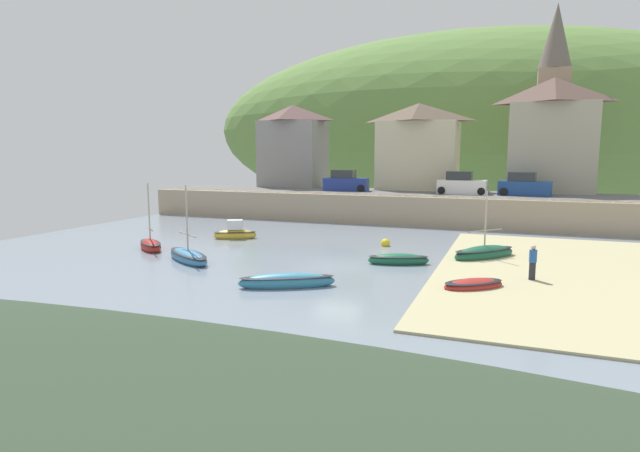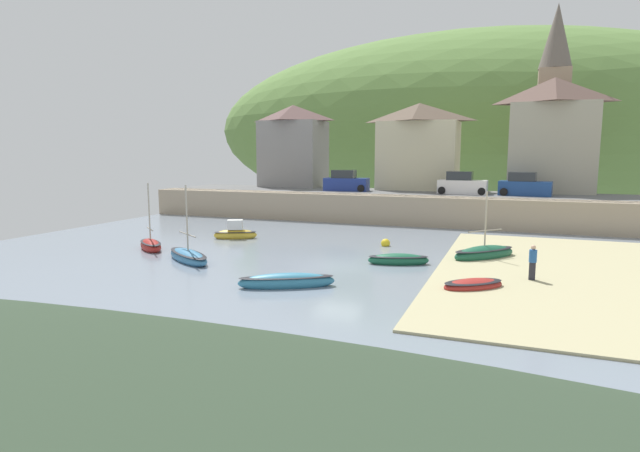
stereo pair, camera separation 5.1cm
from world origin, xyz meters
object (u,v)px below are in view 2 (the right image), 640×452
(waterfront_building_centre, at_px, (419,146))
(dinghy_open_wooden, at_px, (484,254))
(church_with_spire, at_px, (553,95))
(motorboat_with_cabin, at_px, (235,233))
(sailboat_blue_trim, at_px, (398,260))
(sailboat_white_hull, at_px, (287,281))
(rowboat_small_beached, at_px, (188,256))
(person_near_water, at_px, (533,261))
(parked_car_by_wall, at_px, (462,185))
(mooring_buoy, at_px, (386,243))
(fishing_boat_green, at_px, (151,245))
(waterfront_building_right, at_px, (552,135))
(parked_car_near_slipway, at_px, (346,182))
(parked_car_end_of_row, at_px, (525,186))
(sailboat_tall_mast, at_px, (473,285))
(waterfront_building_left, at_px, (293,145))

(waterfront_building_centre, height_order, dinghy_open_wooden, waterfront_building_centre)
(church_with_spire, relative_size, motorboat_with_cabin, 5.54)
(church_with_spire, xyz_separation_m, motorboat_with_cabin, (-21.00, -23.49, -10.97))
(sailboat_blue_trim, bearing_deg, sailboat_white_hull, -137.99)
(waterfront_building_centre, distance_m, motorboat_with_cabin, 22.41)
(dinghy_open_wooden, bearing_deg, rowboat_small_beached, 154.46)
(church_with_spire, relative_size, rowboat_small_beached, 3.97)
(waterfront_building_centre, relative_size, person_near_water, 5.11)
(motorboat_with_cabin, bearing_deg, parked_car_by_wall, 21.68)
(sailboat_blue_trim, height_order, person_near_water, person_near_water)
(dinghy_open_wooden, relative_size, motorboat_with_cabin, 1.28)
(rowboat_small_beached, relative_size, mooring_buoy, 7.51)
(dinghy_open_wooden, bearing_deg, church_with_spire, 31.63)
(waterfront_building_centre, height_order, fishing_boat_green, waterfront_building_centre)
(church_with_spire, bearing_deg, sailboat_blue_trim, -107.23)
(waterfront_building_right, height_order, sailboat_blue_trim, waterfront_building_right)
(waterfront_building_right, bearing_deg, waterfront_building_centre, 180.00)
(dinghy_open_wooden, bearing_deg, fishing_boat_green, 144.41)
(parked_car_near_slipway, height_order, person_near_water, parked_car_near_slipway)
(parked_car_end_of_row, xyz_separation_m, mooring_buoy, (-8.29, -14.15, -3.03))
(dinghy_open_wooden, relative_size, sailboat_white_hull, 0.95)
(sailboat_tall_mast, height_order, fishing_boat_green, fishing_boat_green)
(waterfront_building_right, relative_size, sailboat_tall_mast, 3.40)
(waterfront_building_left, height_order, parked_car_end_of_row, waterfront_building_left)
(rowboat_small_beached, bearing_deg, dinghy_open_wooden, 56.75)
(parked_car_end_of_row, bearing_deg, sailboat_blue_trim, -102.07)
(parked_car_near_slipway, bearing_deg, mooring_buoy, -65.85)
(waterfront_building_left, height_order, person_near_water, waterfront_building_left)
(sailboat_tall_mast, distance_m, person_near_water, 3.47)
(sailboat_tall_mast, bearing_deg, sailboat_white_hull, 158.98)
(parked_car_by_wall, height_order, parked_car_end_of_row, same)
(waterfront_building_right, distance_m, parked_car_end_of_row, 6.58)
(parked_car_by_wall, distance_m, mooring_buoy, 14.83)
(parked_car_near_slipway, bearing_deg, fishing_boat_green, -109.25)
(church_with_spire, distance_m, sailboat_tall_mast, 33.81)
(fishing_boat_green, bearing_deg, waterfront_building_left, 132.98)
(waterfront_building_right, relative_size, parked_car_by_wall, 2.43)
(sailboat_blue_trim, bearing_deg, church_with_spire, 53.80)
(waterfront_building_centre, bearing_deg, fishing_boat_green, -115.32)
(waterfront_building_left, bearing_deg, parked_car_end_of_row, -11.08)
(mooring_buoy, bearing_deg, motorboat_with_cabin, -175.39)
(waterfront_building_left, xyz_separation_m, person_near_water, (23.18, -25.25, -5.76))
(person_near_water, bearing_deg, parked_car_end_of_row, 90.57)
(sailboat_tall_mast, xyz_separation_m, person_near_water, (2.42, 2.36, 0.79))
(parked_car_near_slipway, bearing_deg, waterfront_building_right, 11.07)
(waterfront_building_centre, relative_size, parked_car_near_slipway, 1.98)
(dinghy_open_wooden, relative_size, parked_car_end_of_row, 0.94)
(church_with_spire, distance_m, parked_car_end_of_row, 11.97)
(sailboat_blue_trim, distance_m, sailboat_white_hull, 7.41)
(motorboat_with_cabin, xyz_separation_m, rowboat_small_beached, (1.45, -7.54, -0.10))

